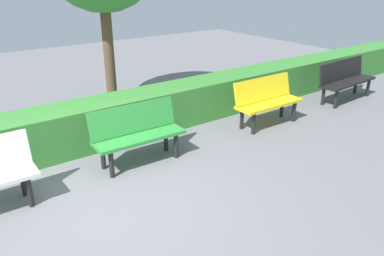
# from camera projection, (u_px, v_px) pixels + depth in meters

# --- Properties ---
(ground_plane) EXTENTS (21.76, 21.76, 0.00)m
(ground_plane) POSITION_uv_depth(u_px,v_px,m) (107.00, 211.00, 4.54)
(ground_plane) COLOR slate
(bench_black) EXTENTS (1.64, 0.53, 0.86)m
(bench_black) POSITION_uv_depth(u_px,v_px,m) (345.00, 78.00, 8.29)
(bench_black) COLOR black
(bench_black) RESTS_ON ground_plane
(bench_yellow) EXTENTS (1.36, 0.49, 0.86)m
(bench_yellow) POSITION_uv_depth(u_px,v_px,m) (267.00, 99.00, 6.95)
(bench_yellow) COLOR yellow
(bench_yellow) RESTS_ON ground_plane
(bench_green) EXTENTS (1.37, 0.50, 0.86)m
(bench_green) POSITION_uv_depth(u_px,v_px,m) (137.00, 132.00, 5.56)
(bench_green) COLOR #2D8C38
(bench_green) RESTS_ON ground_plane
(hedge_row) EXTENTS (17.76, 0.73, 0.71)m
(hedge_row) POSITION_uv_depth(u_px,v_px,m) (117.00, 118.00, 6.40)
(hedge_row) COLOR #387F33
(hedge_row) RESTS_ON ground_plane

